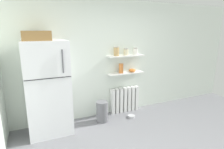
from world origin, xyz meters
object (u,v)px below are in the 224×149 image
(storage_jar_1, at_px, (126,52))
(shelf_bowl, at_px, (132,70))
(trash_bin, at_px, (102,112))
(pet_food_bowl, at_px, (131,116))
(storage_jar_0, at_px, (116,51))
(refrigerator, at_px, (48,87))
(radiator, at_px, (125,100))
(storage_jar_2, at_px, (135,51))
(vase, at_px, (121,68))

(storage_jar_1, height_order, shelf_bowl, storage_jar_1)
(trash_bin, distance_m, pet_food_bowl, 0.71)
(storage_jar_0, bearing_deg, trash_bin, -152.93)
(refrigerator, bearing_deg, storage_jar_1, 6.66)
(radiator, relative_size, storage_jar_2, 4.36)
(storage_jar_1, relative_size, shelf_bowl, 0.96)
(shelf_bowl, bearing_deg, storage_jar_0, 180.00)
(storage_jar_1, bearing_deg, trash_bin, -161.85)
(refrigerator, height_order, storage_jar_2, refrigerator)
(pet_food_bowl, bearing_deg, radiator, 88.92)
(radiator, relative_size, storage_jar_0, 3.46)
(storage_jar_1, bearing_deg, pet_food_bowl, -91.18)
(vase, distance_m, pet_food_bowl, 1.13)
(storage_jar_2, height_order, shelf_bowl, storage_jar_2)
(vase, height_order, pet_food_bowl, vase)
(trash_bin, relative_size, pet_food_bowl, 2.80)
(storage_jar_2, distance_m, trash_bin, 1.57)
(radiator, distance_m, storage_jar_1, 1.17)
(pet_food_bowl, bearing_deg, shelf_bowl, 61.23)
(vase, height_order, trash_bin, vase)
(storage_jar_0, relative_size, storage_jar_1, 1.29)
(storage_jar_1, distance_m, trash_bin, 1.44)
(shelf_bowl, height_order, trash_bin, shelf_bowl)
(radiator, distance_m, pet_food_bowl, 0.45)
(pet_food_bowl, bearing_deg, storage_jar_2, 52.38)
(storage_jar_2, xyz_separation_m, trash_bin, (-0.93, -0.22, -1.25))
(vase, distance_m, trash_bin, 1.06)
(radiator, xyz_separation_m, vase, (-0.12, -0.03, 0.79))
(storage_jar_0, distance_m, trash_bin, 1.36)
(refrigerator, bearing_deg, trash_bin, -1.00)
(refrigerator, distance_m, storage_jar_1, 1.85)
(vase, bearing_deg, pet_food_bowl, -70.44)
(shelf_bowl, distance_m, trash_bin, 1.19)
(storage_jar_0, distance_m, storage_jar_1, 0.25)
(storage_jar_1, distance_m, pet_food_bowl, 1.48)
(vase, bearing_deg, refrigerator, -172.84)
(radiator, height_order, trash_bin, radiator)
(storage_jar_1, height_order, trash_bin, storage_jar_1)
(storage_jar_0, height_order, storage_jar_1, storage_jar_0)
(radiator, distance_m, shelf_bowl, 0.74)
(storage_jar_1, bearing_deg, storage_jar_0, 180.00)
(refrigerator, xyz_separation_m, shelf_bowl, (1.92, 0.20, 0.10))
(storage_jar_0, distance_m, shelf_bowl, 0.63)
(vase, bearing_deg, trash_bin, -158.22)
(radiator, distance_m, storage_jar_2, 1.19)
(storage_jar_2, bearing_deg, shelf_bowl, 180.00)
(radiator, bearing_deg, refrigerator, -172.37)
(storage_jar_0, height_order, storage_jar_2, storage_jar_0)
(storage_jar_0, distance_m, storage_jar_2, 0.49)
(refrigerator, xyz_separation_m, radiator, (1.75, 0.23, -0.62))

